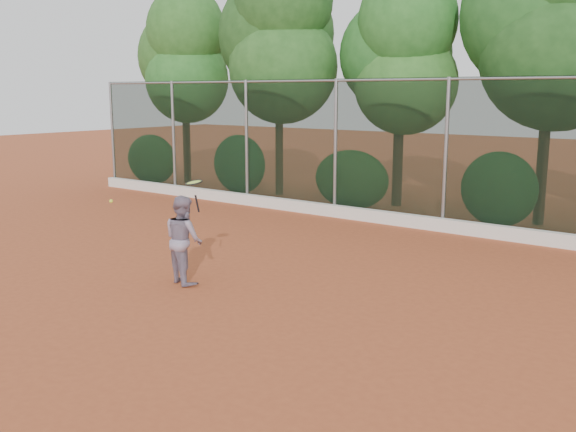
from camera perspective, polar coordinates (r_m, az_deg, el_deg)
The scene contains 7 objects.
ground at distance 9.63m, azimuth -3.62°, elevation -8.23°, with size 80.00×80.00×0.00m, color #A64A27.
concrete_curb at distance 15.24m, azimuth 13.30°, elevation -0.74°, with size 24.00×0.20×0.30m, color silver.
tennis_player at distance 10.85m, azimuth -9.25°, elevation -2.07°, with size 0.72×0.56×1.49m, color gray.
chainlink_fence at distance 15.16m, azimuth 13.86°, elevation 5.71°, with size 24.09×0.09×3.50m.
foliage_backdrop at distance 17.19m, azimuth 15.24°, elevation 14.72°, with size 23.70×3.63×7.55m.
tennis_racket at distance 10.35m, azimuth -8.33°, elevation 2.75°, with size 0.36×0.36×0.53m.
tennis_ball_in_flight at distance 11.86m, azimuth -15.45°, elevation 1.28°, with size 0.07×0.07×0.07m.
Camera 1 is at (5.95, -6.89, 3.16)m, focal length 40.00 mm.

